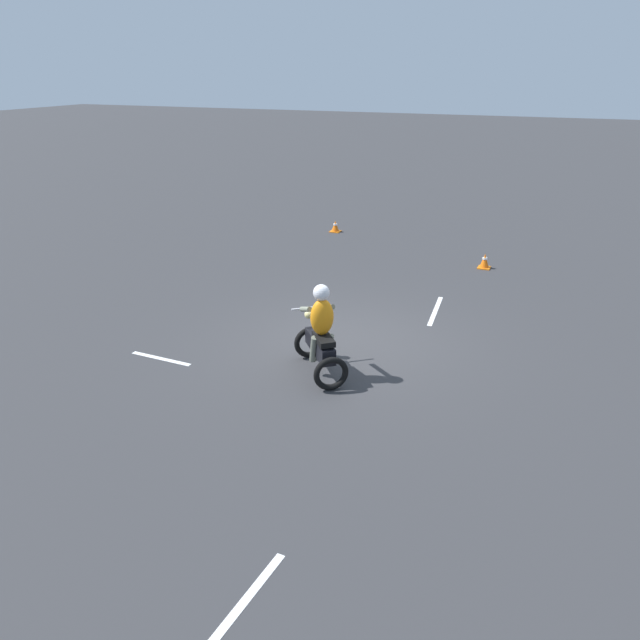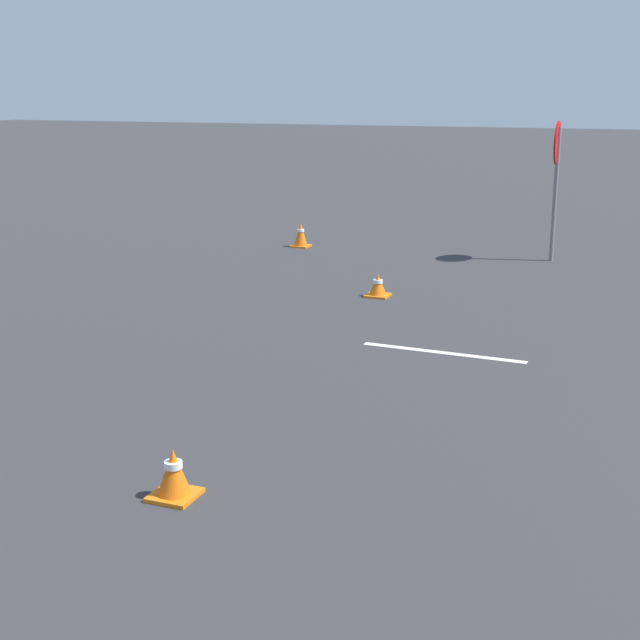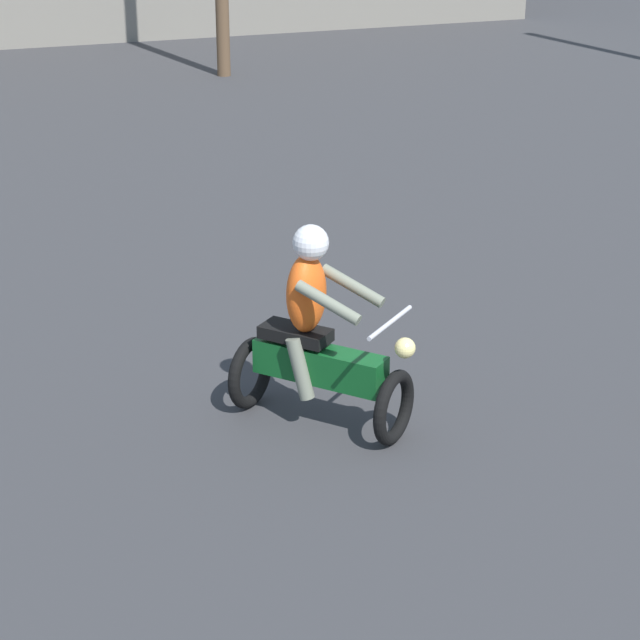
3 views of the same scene
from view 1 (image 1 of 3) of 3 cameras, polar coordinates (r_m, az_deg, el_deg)
The scene contains 7 objects.
ground_plane at distance 12.18m, azimuth 2.43°, elevation -1.99°, with size 120.00×120.00×0.00m, color #333335.
motorcycle_rider_foreground at distance 10.63m, azimuth 0.05°, elevation -1.43°, with size 1.47×1.34×1.66m.
traffic_cone_far_right at distance 17.10m, azimuth 14.82°, elevation 5.21°, with size 0.32×0.32×0.40m.
traffic_cone_far_center at distance 20.29m, azimuth 1.41°, elevation 8.53°, with size 0.32×0.32×0.36m.
lane_stripe_e at distance 6.75m, azimuth -8.65°, elevation -25.89°, with size 0.10×2.12×0.01m, color silver.
lane_stripe_w at distance 13.91m, azimuth 10.51°, elevation 0.85°, with size 0.10×1.80×0.01m, color silver.
lane_stripe_s at distance 11.84m, azimuth -14.33°, elevation -3.43°, with size 0.10×1.28×0.01m, color silver.
Camera 1 is at (10.45, 3.72, 5.02)m, focal length 35.00 mm.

